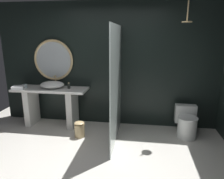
{
  "coord_description": "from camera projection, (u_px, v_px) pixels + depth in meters",
  "views": [
    {
      "loc": [
        0.74,
        -2.51,
        1.93
      ],
      "look_at": [
        0.26,
        0.71,
        1.08
      ],
      "focal_mm": 33.71,
      "sensor_mm": 36.0,
      "label": 1
    }
  ],
  "objects": [
    {
      "name": "vanity_counter",
      "position": [
        51.0,
        103.0,
        4.53
      ],
      "size": [
        1.57,
        0.54,
        0.83
      ],
      "color": "silver",
      "rests_on": "ground_plane"
    },
    {
      "name": "rain_shower_head",
      "position": [
        187.0,
        19.0,
        3.54
      ],
      "size": [
        0.17,
        0.17,
        0.37
      ],
      "color": "#D6B77F"
    },
    {
      "name": "waste_bin",
      "position": [
        80.0,
        129.0,
        4.07
      ],
      "size": [
        0.2,
        0.2,
        0.31
      ],
      "color": "#D6B77F",
      "rests_on": "ground_plane"
    },
    {
      "name": "soap_dispenser",
      "position": [
        69.0,
        86.0,
        4.41
      ],
      "size": [
        0.06,
        0.06,
        0.13
      ],
      "color": "#282D28",
      "rests_on": "vanity_counter"
    },
    {
      "name": "folded_hand_towel",
      "position": [
        18.0,
        88.0,
        4.37
      ],
      "size": [
        0.27,
        0.25,
        0.07
      ],
      "primitive_type": "cube",
      "rotation": [
        0.0,
        0.0,
        0.25
      ],
      "color": "white",
      "rests_on": "vanity_counter"
    },
    {
      "name": "shower_glass_panel",
      "position": [
        116.0,
        85.0,
        3.77
      ],
      "size": [
        0.02,
        1.45,
        2.1
      ],
      "primitive_type": "cube",
      "color": "silver",
      "rests_on": "ground_plane"
    },
    {
      "name": "tumbler_cup",
      "position": [
        25.0,
        86.0,
        4.49
      ],
      "size": [
        0.08,
        0.08,
        0.08
      ],
      "primitive_type": "cylinder",
      "color": "silver",
      "rests_on": "vanity_counter"
    },
    {
      "name": "vessel_sink",
      "position": [
        52.0,
        85.0,
        4.46
      ],
      "size": [
        0.51,
        0.42,
        0.24
      ],
      "color": "white",
      "rests_on": "vanity_counter"
    },
    {
      "name": "back_wall_panel",
      "position": [
        108.0,
        65.0,
        4.49
      ],
      "size": [
        4.8,
        0.1,
        2.6
      ],
      "primitive_type": "cube",
      "color": "black",
      "rests_on": "ground_plane"
    },
    {
      "name": "round_wall_mirror",
      "position": [
        53.0,
        60.0,
        4.55
      ],
      "size": [
        0.89,
        0.05,
        0.89
      ],
      "color": "#D6B77F"
    },
    {
      "name": "ground_plane",
      "position": [
        87.0,
        174.0,
        3.0
      ],
      "size": [
        5.76,
        5.76,
        0.0
      ],
      "primitive_type": "plane",
      "color": "silver"
    },
    {
      "name": "toilet",
      "position": [
        186.0,
        123.0,
        4.09
      ],
      "size": [
        0.41,
        0.55,
        0.57
      ],
      "color": "white",
      "rests_on": "ground_plane"
    }
  ]
}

